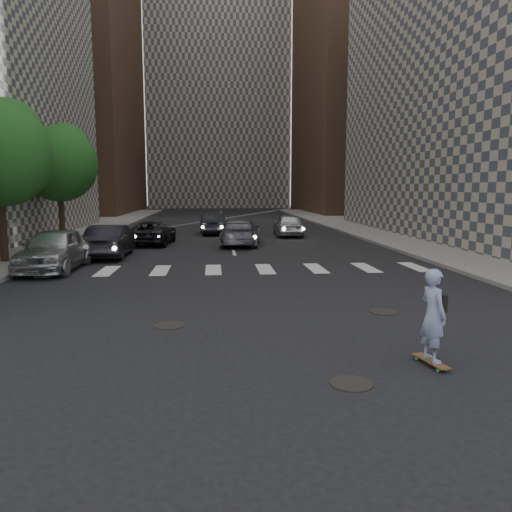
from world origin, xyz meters
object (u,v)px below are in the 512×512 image
Objects in this scene: skateboarder at (433,315)px; silver_sedan at (54,249)px; traffic_car_e at (212,224)px; traffic_car_b at (241,232)px; traffic_car_c at (152,233)px; traffic_car_a at (110,241)px; traffic_car_d at (288,225)px; tree_c at (61,160)px; tree_b at (0,149)px.

silver_sedan is at bearing 119.97° from skateboarder.
skateboarder is 0.40× the size of traffic_car_e.
traffic_car_b is 4.97m from traffic_car_c.
skateboarder is 17.05m from traffic_car_a.
silver_sedan is 15.79m from traffic_car_e.
silver_sedan is at bearing 78.03° from traffic_car_c.
skateboarder reaches higher than silver_sedan.
traffic_car_d reaches higher than traffic_car_b.
tree_c reaches higher than traffic_car_e.
traffic_car_d is 1.00× the size of traffic_car_e.
traffic_car_b is (7.50, 7.86, -0.09)m from silver_sedan.
tree_c is at bearing -7.43° from traffic_car_c.
tree_c is 10.87m from traffic_car_b.
traffic_car_e is (3.33, 5.95, 0.07)m from traffic_car_c.
traffic_car_a is 1.03× the size of traffic_car_d.
traffic_car_e is (-3.90, 25.79, -0.20)m from skateboarder.
traffic_car_b reaches higher than traffic_car_e.
tree_b is 1.47× the size of traffic_car_a.
silver_sedan reaches higher than traffic_car_c.
traffic_car_a is (1.35, 3.63, -0.07)m from silver_sedan.
traffic_car_c is (1.25, 5.05, -0.10)m from traffic_car_a.
tree_b is 1.39× the size of silver_sedan.
traffic_car_c is at bearing 57.10° from traffic_car_e.
skateboarder is at bearing 104.28° from traffic_car_b.
tree_b is at bearing 25.77° from traffic_car_a.
traffic_car_a reaches higher than traffic_car_c.
traffic_car_a is 5.20m from traffic_car_c.
traffic_car_d is (8.29, 4.19, 0.10)m from traffic_car_c.
skateboarder is at bearing -59.57° from tree_c.
silver_sedan is at bearing 69.25° from traffic_car_a.
traffic_car_a and traffic_car_d have the same top height.
traffic_car_c is at bearing 98.61° from skateboarder.
tree_c is at bearing 90.00° from tree_b.
tree_b is at bearing 122.13° from skateboarder.
traffic_car_a is 1.04× the size of traffic_car_e.
traffic_car_e is at bearing 87.18° from skateboarder.
tree_c is at bearing -3.54° from traffic_car_b.
tree_b is 4.88m from silver_sedan.
tree_b reaches higher than traffic_car_d.
tree_b is 15.85m from traffic_car_e.
traffic_car_d is (9.54, 9.24, 0.00)m from traffic_car_a.
traffic_car_e is at bearing -112.93° from traffic_car_a.
traffic_car_a is at bearing 41.84° from traffic_car_b.
traffic_car_d reaches higher than traffic_car_e.
traffic_car_c is (-4.90, 0.81, -0.08)m from traffic_car_b.
traffic_car_a is at bearing -58.19° from tree_c.
tree_c is at bearing 109.01° from skateboarder.
tree_b is 17.80m from traffic_car_d.
traffic_car_d is at bearing 156.79° from traffic_car_e.
tree_b is 1.53× the size of traffic_car_e.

